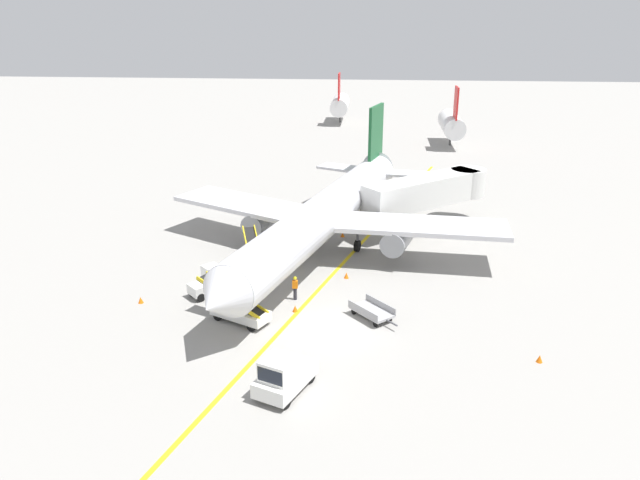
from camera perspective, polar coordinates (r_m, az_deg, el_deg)
ground_plane at (r=37.85m, az=1.10°, el=-8.37°), size 300.00×300.00×0.00m
taxi_line_yellow at (r=42.40m, az=-0.47°, el=-5.03°), size 22.76×76.86×0.01m
airliner at (r=48.05m, az=0.55°, el=2.49°), size 27.79×34.68×10.10m
jet_bridge at (r=55.07m, az=10.61°, el=4.62°), size 11.39×10.13×4.85m
pushback_tug at (r=31.72m, az=-3.48°, el=-12.55°), size 3.14×4.05×2.20m
baggage_tug_near_wing at (r=42.53m, az=-10.38°, el=-3.93°), size 2.62×2.61×2.10m
belt_loader_forward_hold at (r=46.19m, az=-6.18°, el=-1.89°), size 2.75×5.15×2.59m
belt_loader_aft_hold at (r=38.81m, az=-7.61°, el=-6.49°), size 5.04×3.34×2.59m
baggage_cart_loaded at (r=39.13m, az=4.87°, el=-6.65°), size 3.12×3.33×0.94m
ground_crew_marshaller at (r=41.21m, az=-2.35°, el=-4.44°), size 0.36×0.24×1.70m
safety_cone_nose_left at (r=36.62m, az=19.86°, el=-10.40°), size 0.36×0.36×0.44m
safety_cone_nose_right at (r=42.72m, az=-16.44°, el=-5.41°), size 0.36×0.36×0.44m
safety_cone_wingtip_left at (r=44.74m, az=2.49°, el=-3.32°), size 0.36×0.36×0.44m
safety_cone_wingtip_right at (r=39.90m, az=-2.34°, el=-6.42°), size 0.36×0.36×0.44m
safety_cone_tail_area at (r=52.90m, az=2.13°, el=0.53°), size 0.36×0.36×0.44m
distant_aircraft_far_left at (r=109.93m, az=1.89°, el=12.61°), size 3.00×10.10×8.80m
distant_aircraft_mid_left at (r=91.99m, az=12.21°, el=10.62°), size 3.00×10.10×8.80m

